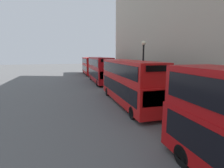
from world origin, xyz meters
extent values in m
cylinder|color=black|center=(0.48, 8.92, 0.50)|extent=(0.30, 1.00, 1.00)
cylinder|color=black|center=(2.73, 8.92, 0.50)|extent=(0.30, 1.00, 1.00)
cube|color=red|center=(1.60, 18.99, 1.50)|extent=(2.55, 11.34, 2.30)
cube|color=red|center=(1.60, 18.99, 3.52)|extent=(2.50, 11.12, 1.74)
cube|color=black|center=(1.60, 18.99, 1.77)|extent=(2.59, 10.43, 1.29)
cube|color=black|center=(1.60, 18.99, 3.60)|extent=(2.59, 10.43, 1.04)
cube|color=black|center=(1.60, 13.35, 1.96)|extent=(2.17, 0.06, 1.15)
cube|color=black|center=(1.60, 13.35, 4.04)|extent=(1.78, 0.06, 0.42)
cylinder|color=black|center=(0.48, 14.92, 0.50)|extent=(0.30, 1.00, 1.00)
cylinder|color=black|center=(2.73, 14.92, 0.50)|extent=(0.30, 1.00, 1.00)
cylinder|color=black|center=(0.48, 23.06, 0.50)|extent=(0.30, 1.00, 1.00)
cylinder|color=black|center=(2.73, 23.06, 0.50)|extent=(0.30, 1.00, 1.00)
cube|color=#A80F14|center=(1.60, 33.27, 1.47)|extent=(2.55, 10.73, 2.25)
cube|color=#A80F14|center=(1.60, 33.27, 3.53)|extent=(2.50, 10.51, 1.86)
cube|color=black|center=(1.60, 33.27, 1.74)|extent=(2.59, 9.87, 1.26)
cube|color=black|center=(1.60, 33.27, 3.62)|extent=(2.59, 9.87, 1.12)
cube|color=black|center=(1.60, 27.94, 1.92)|extent=(2.17, 0.06, 1.12)
cube|color=black|center=(1.60, 27.94, 4.09)|extent=(1.78, 0.06, 0.45)
cylinder|color=black|center=(0.48, 29.51, 0.50)|extent=(0.30, 1.00, 1.00)
cylinder|color=black|center=(2.73, 29.51, 0.50)|extent=(0.30, 1.00, 1.00)
cylinder|color=black|center=(0.48, 37.04, 0.50)|extent=(0.30, 1.00, 1.00)
cylinder|color=black|center=(2.73, 37.04, 0.50)|extent=(0.30, 1.00, 1.00)
cube|color=red|center=(1.60, 46.52, 1.41)|extent=(2.55, 10.25, 2.12)
cube|color=red|center=(1.60, 46.52, 3.34)|extent=(2.50, 10.05, 1.75)
cube|color=black|center=(1.60, 46.52, 1.66)|extent=(2.59, 9.43, 1.19)
cube|color=black|center=(1.60, 46.52, 3.43)|extent=(2.59, 9.43, 1.05)
cube|color=black|center=(1.60, 41.42, 1.83)|extent=(2.17, 0.06, 1.06)
cube|color=black|center=(1.60, 41.42, 3.87)|extent=(1.78, 0.06, 0.42)
cylinder|color=black|center=(0.48, 42.99, 0.50)|extent=(0.30, 1.00, 1.00)
cylinder|color=black|center=(2.73, 42.99, 0.50)|extent=(0.30, 1.00, 1.00)
cylinder|color=black|center=(0.48, 50.04, 0.50)|extent=(0.30, 1.00, 1.00)
cylinder|color=black|center=(2.73, 50.04, 0.50)|extent=(0.30, 1.00, 1.00)
cylinder|color=black|center=(3.30, 19.29, 2.94)|extent=(0.18, 0.18, 5.88)
sphere|color=beige|center=(3.30, 19.29, 6.10)|extent=(0.44, 0.44, 0.44)
camera|label=1|loc=(-4.48, 2.86, 4.96)|focal=28.00mm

